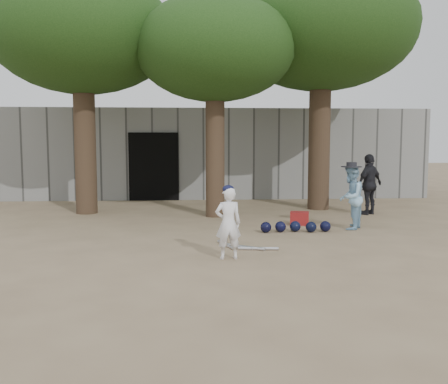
{
  "coord_description": "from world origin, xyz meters",
  "views": [
    {
      "loc": [
        -0.07,
        -8.46,
        1.91
      ],
      "look_at": [
        0.6,
        1.0,
        0.95
      ],
      "focal_mm": 40.0,
      "sensor_mm": 36.0,
      "label": 1
    }
  ],
  "objects": [
    {
      "name": "ground",
      "position": [
        0.0,
        0.0,
        0.0
      ],
      "size": [
        70.0,
        70.0,
        0.0
      ],
      "primitive_type": "plane",
      "color": "#937C5E",
      "rests_on": "ground"
    },
    {
      "name": "back_building",
      "position": [
        -0.0,
        10.33,
        1.5
      ],
      "size": [
        16.0,
        5.24,
        3.0
      ],
      "color": "gray",
      "rests_on": "ground"
    },
    {
      "name": "helmet_row",
      "position": [
        2.18,
        1.83,
        0.12
      ],
      "size": [
        1.51,
        0.32,
        0.23
      ],
      "color": "black",
      "rests_on": "ground"
    },
    {
      "name": "red_bag",
      "position": [
        2.47,
        2.74,
        0.15
      ],
      "size": [
        0.48,
        0.41,
        0.3
      ],
      "primitive_type": "cube",
      "rotation": [
        0.0,
        0.0,
        -0.24
      ],
      "color": "maroon",
      "rests_on": "ground"
    },
    {
      "name": "bat_pile",
      "position": [
        0.87,
        0.32,
        0.03
      ],
      "size": [
        1.04,
        0.82,
        0.06
      ],
      "color": "silver",
      "rests_on": "ground"
    },
    {
      "name": "tree_row",
      "position": [
        0.74,
        5.02,
        4.69
      ],
      "size": [
        11.4,
        5.8,
        6.69
      ],
      "color": "brown",
      "rests_on": "ground"
    },
    {
      "name": "spectator_dark",
      "position": [
        4.65,
        4.24,
        0.79
      ],
      "size": [
        0.99,
        0.84,
        1.59
      ],
      "primitive_type": "imported",
      "rotation": [
        0.0,
        0.0,
        3.74
      ],
      "color": "black",
      "rests_on": "ground"
    },
    {
      "name": "spectator_blue",
      "position": [
        3.45,
        2.1,
        0.7
      ],
      "size": [
        0.8,
        0.86,
        1.4
      ],
      "primitive_type": "imported",
      "rotation": [
        0.0,
        0.0,
        4.17
      ],
      "color": "#90BFDF",
      "rests_on": "ground"
    },
    {
      "name": "boy_player",
      "position": [
        0.56,
        -0.47,
        0.59
      ],
      "size": [
        0.46,
        0.33,
        1.18
      ],
      "primitive_type": "imported",
      "rotation": [
        0.0,
        0.0,
        3.25
      ],
      "color": "white",
      "rests_on": "ground"
    }
  ]
}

